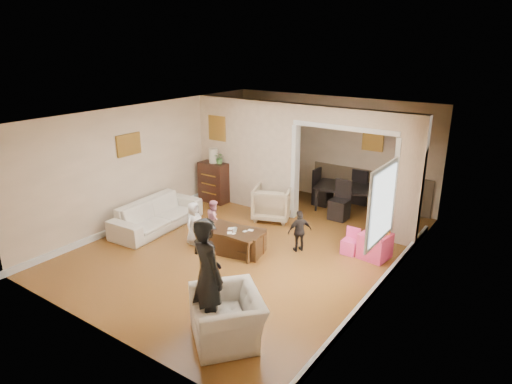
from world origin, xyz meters
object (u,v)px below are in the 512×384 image
Objects in this scene: armchair_front at (227,317)px; cyan_cup at (370,232)px; dresser at (214,182)px; coffee_cup at (235,230)px; adult_person at (208,276)px; sofa at (157,214)px; play_table at (375,246)px; child_kneel_a at (194,223)px; table_lamp at (213,156)px; coffee_table at (233,240)px; armchair_back at (272,203)px; child_kneel_b at (214,219)px; dining_table at (351,199)px; child_toddler at (300,231)px.

armchair_front reaches higher than cyan_cup.
dresser is 3.02m from coffee_cup.
coffee_cup is at bearing -42.37° from adult_person.
sofa is at bearing -170.94° from armchair_front.
play_table is at bearing 31.08° from coffee_cup.
child_kneel_a is (-3.20, -1.46, 0.19)m from play_table.
table_lamp is (-3.71, 4.16, 0.86)m from armchair_front.
adult_person is (1.25, -2.15, 0.63)m from coffee_table.
table_lamp reaches higher than armchair_back.
coffee_table is at bearing 76.99° from armchair_back.
dining_table is at bearing -62.27° from child_kneel_b.
cyan_cup is at bearing -69.02° from child_kneel_a.
coffee_cup is 0.05× the size of adult_person.
cyan_cup is (4.38, -0.74, -0.66)m from table_lamp.
table_lamp is at bearing -74.93° from child_toddler.
child_toddler is at bearing -79.50° from sofa.
table_lamp is 0.30× the size of coffee_table.
child_kneel_a is (-2.43, 2.01, 0.10)m from armchair_front.
dresser is 0.59× the size of adult_person.
adult_person is at bearing -106.40° from cyan_cup.
play_table is 0.30× the size of adult_person.
child_toddler is at bearing 40.10° from coffee_cup.
child_kneel_b reaches higher than dining_table.
cyan_cup is 0.09× the size of child_kneel_a.
table_lamp is 4.63m from play_table.
armchair_back is 0.50× the size of dining_table.
dresser is 4.44m from cyan_cup.
child_toddler is (-1.20, -0.51, -0.11)m from cyan_cup.
child_toddler is at bearing -100.56° from dining_table.
table_lamp is 0.41× the size of child_kneel_a.
armchair_front is 3.55m from play_table.
child_kneel_a is at bearing 179.94° from armchair_front.
dresser is at bearing 136.72° from coffee_table.
coffee_table is 13.03× the size of coffee_cup.
child_kneel_a is (1.27, -2.15, -0.76)m from table_lamp.
armchair_back reaches higher than coffee_cup.
dresser is at bearing -1.34° from sofa.
sofa is 5.93× the size of table_lamp.
table_lamp is at bearing 6.52° from child_kneel_b.
child_kneel_b is (1.42, -1.70, -0.78)m from table_lamp.
sofa is 2.15m from coffee_cup.
child_kneel_a is at bearing -99.40° from sofa.
sofa is 3.95m from adult_person.
adult_person is at bearing -50.90° from table_lamp.
armchair_back reaches higher than armchair_front.
child_toddler is (3.09, 0.78, 0.10)m from sofa.
coffee_cup is 2.52m from cyan_cup.
child_kneel_a is at bearing -59.36° from dresser.
child_toddler is at bearing 35.54° from coffee_table.
coffee_cup is 0.11× the size of child_kneel_a.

